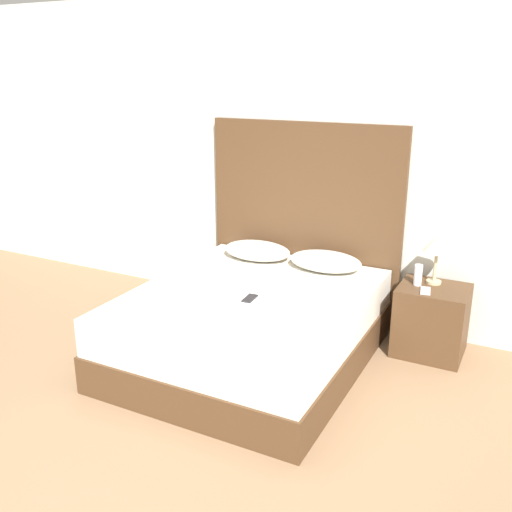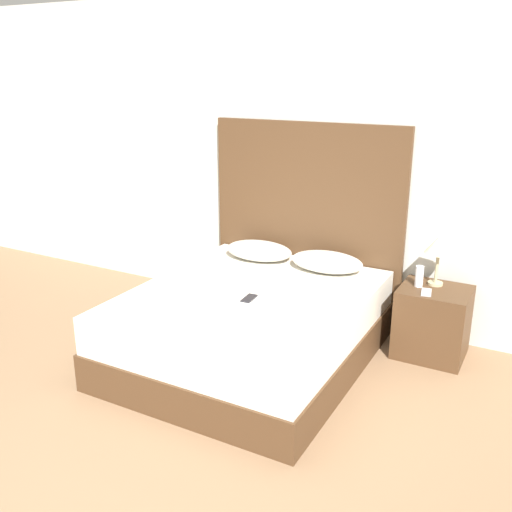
{
  "view_description": "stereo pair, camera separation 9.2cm",
  "coord_description": "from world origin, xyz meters",
  "px_view_note": "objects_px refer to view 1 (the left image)",
  "views": [
    {
      "loc": [
        1.65,
        -1.87,
        2.08
      ],
      "look_at": [
        -0.15,
        1.62,
        0.79
      ],
      "focal_mm": 40.0,
      "sensor_mm": 36.0,
      "label": 1
    },
    {
      "loc": [
        1.73,
        -1.83,
        2.08
      ],
      "look_at": [
        -0.15,
        1.62,
        0.79
      ],
      "focal_mm": 40.0,
      "sensor_mm": 36.0,
      "label": 2
    }
  ],
  "objects_px": {
    "nightstand": "(431,320)",
    "bed": "(250,327)",
    "table_lamp": "(437,245)",
    "phone_on_nightstand": "(425,291)",
    "phone_on_bed": "(250,298)"
  },
  "relations": [
    {
      "from": "nightstand",
      "to": "bed",
      "type": "bearing_deg",
      "value": -148.32
    },
    {
      "from": "table_lamp",
      "to": "phone_on_nightstand",
      "type": "relative_size",
      "value": 2.41
    },
    {
      "from": "table_lamp",
      "to": "phone_on_nightstand",
      "type": "xyz_separation_m",
      "value": [
        -0.02,
        -0.2,
        -0.3
      ]
    },
    {
      "from": "phone_on_bed",
      "to": "nightstand",
      "type": "distance_m",
      "value": 1.42
    },
    {
      "from": "phone_on_bed",
      "to": "table_lamp",
      "type": "height_order",
      "value": "table_lamp"
    },
    {
      "from": "phone_on_bed",
      "to": "table_lamp",
      "type": "bearing_deg",
      "value": 40.23
    },
    {
      "from": "bed",
      "to": "nightstand",
      "type": "height_order",
      "value": "bed"
    },
    {
      "from": "bed",
      "to": "table_lamp",
      "type": "xyz_separation_m",
      "value": [
        1.15,
        0.81,
        0.57
      ]
    },
    {
      "from": "bed",
      "to": "table_lamp",
      "type": "height_order",
      "value": "table_lamp"
    },
    {
      "from": "nightstand",
      "to": "table_lamp",
      "type": "xyz_separation_m",
      "value": [
        -0.02,
        0.09,
        0.57
      ]
    },
    {
      "from": "phone_on_bed",
      "to": "table_lamp",
      "type": "relative_size",
      "value": 0.4
    },
    {
      "from": "phone_on_bed",
      "to": "phone_on_nightstand",
      "type": "xyz_separation_m",
      "value": [
        1.07,
        0.72,
        -0.0
      ]
    },
    {
      "from": "phone_on_bed",
      "to": "nightstand",
      "type": "height_order",
      "value": "phone_on_bed"
    },
    {
      "from": "phone_on_bed",
      "to": "bed",
      "type": "bearing_deg",
      "value": 117.4
    },
    {
      "from": "bed",
      "to": "phone_on_nightstand",
      "type": "height_order",
      "value": "phone_on_nightstand"
    }
  ]
}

